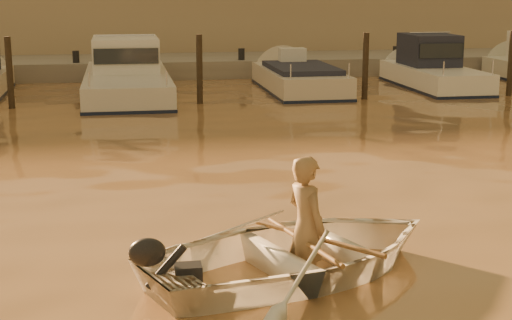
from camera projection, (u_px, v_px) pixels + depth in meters
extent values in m
plane|color=#95643B|center=(332.00, 268.00, 9.66)|extent=(160.00, 160.00, 0.00)
imported|color=silver|center=(299.00, 252.00, 9.39)|extent=(4.65, 4.01, 0.81)
imported|color=olive|center=(306.00, 227.00, 9.38)|extent=(0.62, 0.75, 1.76)
cylinder|color=brown|center=(316.00, 238.00, 9.49)|extent=(1.20, 1.79, 0.13)
cylinder|color=brown|center=(303.00, 241.00, 9.39)|extent=(0.46, 2.07, 0.13)
cylinder|color=#2D2319|center=(10.00, 76.00, 21.80)|extent=(0.18, 0.18, 2.20)
cylinder|color=#2D2319|center=(200.00, 73.00, 22.69)|extent=(0.18, 0.18, 2.20)
cylinder|color=#2D2319|center=(365.00, 69.00, 23.53)|extent=(0.18, 0.18, 2.20)
cylinder|color=#2D2319|center=(511.00, 67.00, 24.32)|extent=(0.18, 0.18, 2.20)
sphere|color=silver|center=(131.00, 106.00, 21.75)|extent=(0.30, 0.30, 0.30)
sphere|color=red|center=(291.00, 97.00, 23.45)|extent=(0.30, 0.30, 0.30)
sphere|color=white|center=(453.00, 95.00, 23.80)|extent=(0.30, 0.30, 0.30)
cube|color=gray|center=(185.00, 70.00, 30.28)|extent=(52.00, 4.00, 1.00)
cube|color=#9E8466|center=(173.00, 7.00, 35.07)|extent=(46.00, 7.00, 4.80)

